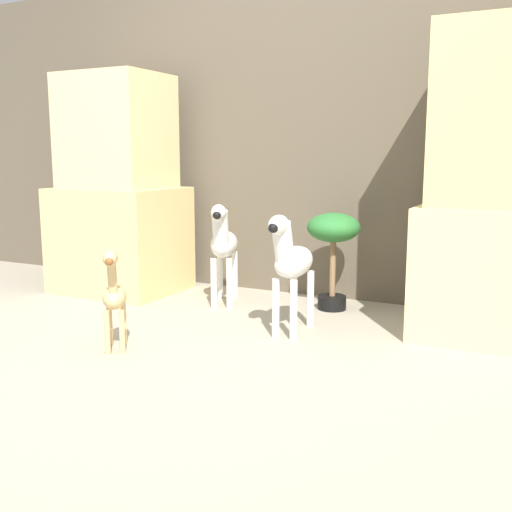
{
  "coord_description": "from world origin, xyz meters",
  "views": [
    {
      "loc": [
        1.47,
        -2.15,
        0.96
      ],
      "look_at": [
        -0.07,
        0.97,
        0.37
      ],
      "focal_mm": 42.0,
      "sensor_mm": 36.0,
      "label": 1
    }
  ],
  "objects": [
    {
      "name": "ground_plane",
      "position": [
        0.0,
        0.0,
        0.0
      ],
      "size": [
        14.0,
        14.0,
        0.0
      ],
      "primitive_type": "plane",
      "color": "#9E937F"
    },
    {
      "name": "wall_back",
      "position": [
        0.0,
        1.67,
        1.1
      ],
      "size": [
        6.4,
        0.08,
        2.2
      ],
      "color": "brown",
      "rests_on": "ground_plane"
    },
    {
      "name": "rock_pillar_left",
      "position": [
        -1.25,
        1.18,
        0.67
      ],
      "size": [
        0.82,
        0.67,
        1.5
      ],
      "color": "#D1B775",
      "rests_on": "ground_plane"
    },
    {
      "name": "rock_pillar_right",
      "position": [
        1.25,
        1.18,
        0.74
      ],
      "size": [
        0.82,
        0.67,
        1.61
      ],
      "color": "#DBC184",
      "rests_on": "ground_plane"
    },
    {
      "name": "zebra_right",
      "position": [
        0.26,
        0.73,
        0.4
      ],
      "size": [
        0.18,
        0.53,
        0.66
      ],
      "color": "silver",
      "rests_on": "ground_plane"
    },
    {
      "name": "zebra_left",
      "position": [
        -0.38,
        1.13,
        0.4
      ],
      "size": [
        0.31,
        0.52,
        0.66
      ],
      "color": "silver",
      "rests_on": "ground_plane"
    },
    {
      "name": "giraffe_figurine",
      "position": [
        -0.4,
        0.08,
        0.29
      ],
      "size": [
        0.27,
        0.32,
        0.52
      ],
      "color": "tan",
      "rests_on": "ground_plane"
    },
    {
      "name": "potted_palm_front",
      "position": [
        0.28,
        1.33,
        0.45
      ],
      "size": [
        0.33,
        0.33,
        0.61
      ],
      "color": "black",
      "rests_on": "ground_plane"
    }
  ]
}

